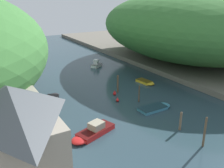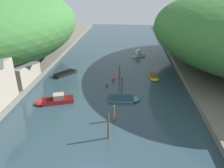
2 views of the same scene
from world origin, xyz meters
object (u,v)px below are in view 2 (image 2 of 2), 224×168
object	(u,v)px
boat_yellow_tender	(68,73)
channel_buoy_near	(113,79)
boat_white_cruiser	(139,54)
person_by_boathouse	(29,76)
channel_buoy_far	(107,85)
boat_mid_channel	(125,99)
boat_navy_launch	(54,100)
boat_moored_right	(154,77)
boathouse_shed	(15,68)

from	to	relation	value
boat_yellow_tender	channel_buoy_near	size ratio (longest dim) A/B	6.64
boat_white_cruiser	person_by_boathouse	distance (m)	30.28
boat_yellow_tender	person_by_boathouse	xyz separation A→B (m)	(-5.60, -6.51, 1.68)
channel_buoy_far	person_by_boathouse	world-z (taller)	person_by_boathouse
boat_yellow_tender	channel_buoy_far	distance (m)	10.79
boat_mid_channel	channel_buoy_far	world-z (taller)	channel_buoy_far
boat_navy_launch	channel_buoy_far	size ratio (longest dim) A/B	8.50
boat_yellow_tender	channel_buoy_far	world-z (taller)	channel_buoy_far
channel_buoy_near	person_by_boathouse	bearing A→B (deg)	-167.38
boat_mid_channel	channel_buoy_near	xyz separation A→B (m)	(-2.51, 7.87, 0.10)
boat_moored_right	boat_mid_channel	size ratio (longest dim) A/B	0.78
boat_yellow_tender	boat_moored_right	bearing A→B (deg)	34.25
boat_moored_right	channel_buoy_far	distance (m)	10.46
boat_moored_right	channel_buoy_near	distance (m)	8.56
person_by_boathouse	channel_buoy_far	bearing A→B (deg)	-75.70
boat_mid_channel	boat_white_cruiser	bearing A→B (deg)	171.37
boat_navy_launch	boat_yellow_tender	bearing A→B (deg)	-13.09
boat_moored_right	channel_buoy_near	bearing A→B (deg)	6.94
boat_mid_channel	channel_buoy_near	distance (m)	8.26
boat_yellow_tender	channel_buoy_near	bearing A→B (deg)	21.12
boat_white_cruiser	boat_moored_right	xyz separation A→B (m)	(2.56, -15.55, -0.28)
channel_buoy_near	boat_navy_launch	bearing A→B (deg)	-133.01
boat_navy_launch	channel_buoy_far	distance (m)	10.68
boathouse_shed	channel_buoy_near	xyz separation A→B (m)	(18.38, 3.49, -3.22)
channel_buoy_near	channel_buoy_far	world-z (taller)	channel_buoy_near
boat_navy_launch	person_by_boathouse	distance (m)	9.32
boathouse_shed	boat_moored_right	bearing A→B (deg)	11.65
channel_buoy_far	person_by_boathouse	bearing A→B (deg)	-176.39
boat_moored_right	boat_yellow_tender	xyz separation A→B (m)	(-18.61, 0.93, 0.06)
boat_mid_channel	boat_navy_launch	world-z (taller)	boat_navy_launch
boat_white_cruiser	channel_buoy_near	xyz separation A→B (m)	(-5.76, -17.57, -0.20)
person_by_boathouse	boat_moored_right	bearing A→B (deg)	-66.34
boat_white_cruiser	boat_navy_launch	size ratio (longest dim) A/B	0.60
boat_mid_channel	channel_buoy_near	size ratio (longest dim) A/B	6.22
boathouse_shed	person_by_boathouse	size ratio (longest dim) A/B	5.34
boathouse_shed	channel_buoy_near	bearing A→B (deg)	10.75
person_by_boathouse	boat_mid_channel	bearing A→B (deg)	-92.49
boat_moored_right	channel_buoy_far	xyz separation A→B (m)	(-9.37, -4.64, 0.05)
boat_white_cruiser	boat_yellow_tender	xyz separation A→B (m)	(-16.05, -14.62, -0.22)
boat_yellow_tender	channel_buoy_far	size ratio (longest dim) A/B	7.43
boat_moored_right	boat_yellow_tender	size ratio (longest dim) A/B	0.73
boat_yellow_tender	person_by_boathouse	world-z (taller)	person_by_boathouse
boat_white_cruiser	boat_mid_channel	size ratio (longest dim) A/B	0.74
boat_white_cruiser	boat_navy_launch	bearing A→B (deg)	-62.60
boat_white_cruiser	boat_moored_right	distance (m)	15.76
boat_yellow_tender	channel_buoy_near	xyz separation A→B (m)	(10.29, -2.95, 0.02)
channel_buoy_far	boat_navy_launch	bearing A→B (deg)	-138.48
channel_buoy_near	person_by_boathouse	xyz separation A→B (m)	(-15.89, -3.56, 1.65)
boathouse_shed	boat_mid_channel	world-z (taller)	boathouse_shed
boat_mid_channel	person_by_boathouse	xyz separation A→B (m)	(-18.40, 4.31, 1.76)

